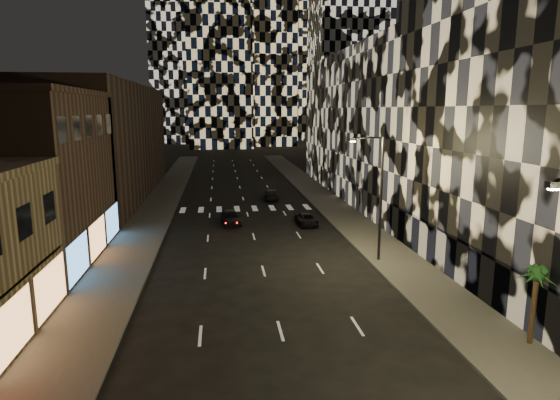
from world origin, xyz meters
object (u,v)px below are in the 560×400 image
object	(u,v)px
car_dark_rightlane	(307,220)
streetlight_far	(378,190)
car_dark_oncoming	(271,194)
palm_tree	(536,280)
car_dark_midlane	(231,217)

from	to	relation	value
car_dark_rightlane	streetlight_far	bearing A→B (deg)	-77.71
car_dark_oncoming	streetlight_far	bearing A→B (deg)	105.95
car_dark_oncoming	palm_tree	world-z (taller)	palm_tree
car_dark_oncoming	palm_tree	xyz separation A→B (m)	(8.00, -38.15, 2.67)
streetlight_far	car_dark_rightlane	distance (m)	12.82
streetlight_far	car_dark_rightlane	xyz separation A→B (m)	(-2.96, 11.51, -4.82)
palm_tree	car_dark_rightlane	bearing A→B (deg)	103.98
car_dark_rightlane	palm_tree	size ratio (longest dim) A/B	1.02
streetlight_far	palm_tree	world-z (taller)	streetlight_far
streetlight_far	palm_tree	distance (m)	13.55
streetlight_far	car_dark_midlane	world-z (taller)	streetlight_far
streetlight_far	car_dark_rightlane	world-z (taller)	streetlight_far
car_dark_midlane	car_dark_oncoming	distance (m)	13.46
car_dark_midlane	car_dark_oncoming	size ratio (longest dim) A/B	0.96
car_dark_oncoming	car_dark_rightlane	world-z (taller)	car_dark_oncoming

